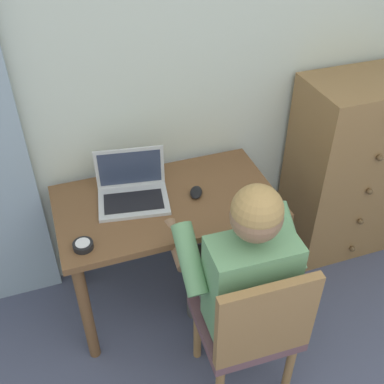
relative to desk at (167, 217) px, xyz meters
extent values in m
cube|color=silver|center=(0.28, 0.38, 0.65)|extent=(4.80, 0.05, 2.50)
cube|color=brown|center=(0.00, 0.00, 0.10)|extent=(1.09, 0.61, 0.03)
cylinder|color=brown|center=(-0.49, -0.25, -0.26)|extent=(0.06, 0.06, 0.68)
cylinder|color=brown|center=(0.49, -0.25, -0.26)|extent=(0.06, 0.06, 0.68)
cylinder|color=brown|center=(-0.49, 0.25, -0.26)|extent=(0.06, 0.06, 0.68)
cylinder|color=brown|center=(0.49, 0.25, -0.26)|extent=(0.06, 0.06, 0.68)
cube|color=olive|center=(1.14, 0.10, -0.04)|extent=(0.62, 0.42, 1.13)
sphere|color=brown|center=(1.14, -0.12, -0.49)|extent=(0.04, 0.04, 0.04)
sphere|color=brown|center=(1.14, -0.12, -0.26)|extent=(0.04, 0.04, 0.04)
sphere|color=brown|center=(1.14, -0.12, -0.04)|extent=(0.04, 0.04, 0.04)
sphere|color=brown|center=(1.14, -0.12, 0.19)|extent=(0.04, 0.04, 0.04)
cube|color=brown|center=(0.18, -0.60, -0.18)|extent=(0.43, 0.41, 0.05)
cube|color=olive|center=(0.17, -0.78, 0.05)|extent=(0.42, 0.05, 0.42)
cylinder|color=olive|center=(0.35, -0.44, -0.41)|extent=(0.04, 0.04, 0.39)
cylinder|color=olive|center=(0.01, -0.43, -0.41)|extent=(0.04, 0.04, 0.39)
cylinder|color=olive|center=(0.34, -0.76, -0.41)|extent=(0.04, 0.04, 0.39)
cylinder|color=#4C4C4C|center=(0.28, -0.38, -0.14)|extent=(0.15, 0.40, 0.14)
cylinder|color=#4C4C4C|center=(0.10, -0.37, -0.14)|extent=(0.15, 0.40, 0.14)
cylinder|color=#4C4C4C|center=(0.28, -0.18, -0.37)|extent=(0.11, 0.11, 0.46)
cylinder|color=#4C4C4C|center=(0.10, -0.17, -0.37)|extent=(0.11, 0.11, 0.46)
cube|color=#609366|center=(0.18, -0.61, 0.09)|extent=(0.37, 0.21, 0.46)
cylinder|color=#609366|center=(0.40, -0.48, 0.17)|extent=(0.10, 0.30, 0.25)
cylinder|color=#609366|center=(-0.04, -0.47, 0.17)|extent=(0.10, 0.30, 0.25)
cylinder|color=#846047|center=(0.41, -0.28, 0.07)|extent=(0.08, 0.27, 0.11)
cylinder|color=#846047|center=(-0.03, -0.27, 0.07)|extent=(0.08, 0.27, 0.11)
sphere|color=#846047|center=(0.18, -0.60, 0.45)|extent=(0.20, 0.20, 0.20)
sphere|color=#9E7A47|center=(0.18, -0.60, 0.48)|extent=(0.20, 0.20, 0.20)
cube|color=#B7BABF|center=(-0.16, 0.03, 0.12)|extent=(0.37, 0.29, 0.02)
cube|color=black|center=(-0.16, 0.02, 0.13)|extent=(0.31, 0.20, 0.00)
cube|color=#B7BABF|center=(-0.14, 0.15, 0.24)|extent=(0.34, 0.06, 0.22)
cube|color=#2D3851|center=(-0.14, 0.15, 0.24)|extent=(0.30, 0.05, 0.18)
ellipsoid|color=black|center=(0.15, -0.01, 0.13)|extent=(0.10, 0.12, 0.03)
cylinder|color=black|center=(-0.44, -0.20, 0.13)|extent=(0.09, 0.09, 0.03)
cylinder|color=silver|center=(-0.44, -0.20, 0.14)|extent=(0.06, 0.06, 0.00)
cylinder|color=#33518C|center=(0.42, -0.21, 0.16)|extent=(0.08, 0.08, 0.09)
torus|color=#33518C|center=(0.47, -0.21, 0.17)|extent=(0.06, 0.01, 0.06)
camera|label=1|loc=(-0.47, -1.74, 1.59)|focal=43.92mm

